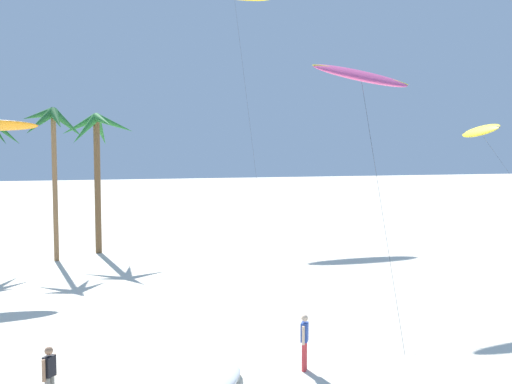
% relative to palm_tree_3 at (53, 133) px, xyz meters
% --- Properties ---
extents(palm_tree_3, '(3.88, 4.34, 9.38)m').
position_rel_palm_tree_3_xyz_m(palm_tree_3, '(0.00, 0.00, 0.00)').
color(palm_tree_3, olive).
rests_on(palm_tree_3, ground).
extents(palm_tree_4, '(4.86, 4.54, 9.23)m').
position_rel_palm_tree_3_xyz_m(palm_tree_4, '(2.66, 1.88, -0.55)').
color(palm_tree_4, brown).
rests_on(palm_tree_4, ground).
extents(flying_kite_1, '(3.10, 12.18, 9.74)m').
position_rel_palm_tree_3_xyz_m(flying_kite_1, '(39.32, 8.13, 0.99)').
color(flying_kite_1, yellow).
rests_on(flying_kite_1, ground).
extents(flying_kite_4, '(6.11, 10.18, 11.26)m').
position_rel_palm_tree_3_xyz_m(flying_kite_4, '(14.30, -11.77, 2.51)').
color(flying_kite_4, '#EA5193').
rests_on(flying_kite_4, ground).
extents(grounded_kite_0, '(3.27, 3.58, 0.43)m').
position_rel_palm_tree_3_xyz_m(grounded_kite_0, '(4.03, -21.32, -7.63)').
color(grounded_kite_0, white).
rests_on(grounded_kite_0, ground).
extents(person_foreground_walker, '(0.35, 0.42, 1.68)m').
position_rel_palm_tree_3_xyz_m(person_foreground_walker, '(-0.03, -21.09, -6.93)').
color(person_foreground_walker, slate).
rests_on(person_foreground_walker, ground).
extents(person_near_right, '(0.33, 0.44, 1.71)m').
position_rel_palm_tree_3_xyz_m(person_near_right, '(7.18, -20.84, -6.91)').
color(person_near_right, red).
rests_on(person_near_right, ground).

